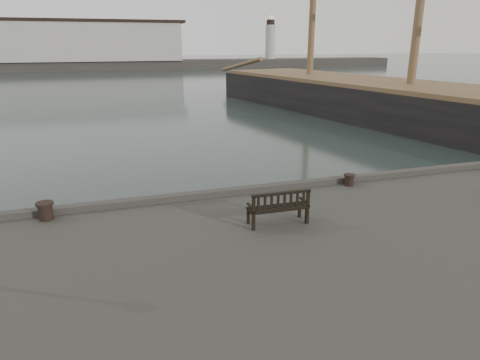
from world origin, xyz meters
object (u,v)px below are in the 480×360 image
object	(u,v)px
bollard_left	(45,211)
tall_ship_main	(407,112)
bench	(278,213)
bollard_right	(349,180)

from	to	relation	value
bollard_left	tall_ship_main	bearing A→B (deg)	33.79
bollard_left	tall_ship_main	size ratio (longest dim) A/B	0.01
bench	tall_ship_main	bearing A→B (deg)	45.70
bollard_right	tall_ship_main	size ratio (longest dim) A/B	0.01
bench	tall_ship_main	distance (m)	25.65
bollard_left	tall_ship_main	world-z (taller)	tall_ship_main
bench	bollard_left	distance (m)	5.88
bollard_right	tall_ship_main	xyz separation A→B (m)	(14.96, 15.90, -0.92)
bollard_right	tall_ship_main	world-z (taller)	tall_ship_main
bollard_right	tall_ship_main	distance (m)	21.85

